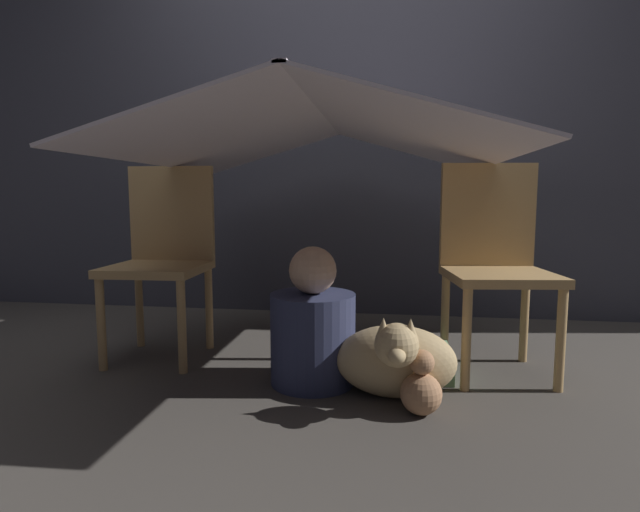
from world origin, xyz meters
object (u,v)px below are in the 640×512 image
chair_right (494,258)px  dog (396,359)px  person_front (313,329)px  chair_left (164,252)px

chair_right → dog: chair_right is taller
person_front → dog: (0.32, -0.12, -0.07)m
chair_right → person_front: 0.82m
person_front → dog: size_ratio=1.23×
chair_left → chair_right: (1.47, -0.00, 0.00)m
chair_left → dog: 1.18m
chair_left → dog: (1.06, -0.39, -0.33)m
chair_right → dog: size_ratio=1.99×
chair_left → chair_right: bearing=-2.5°
dog → person_front: bearing=159.9°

